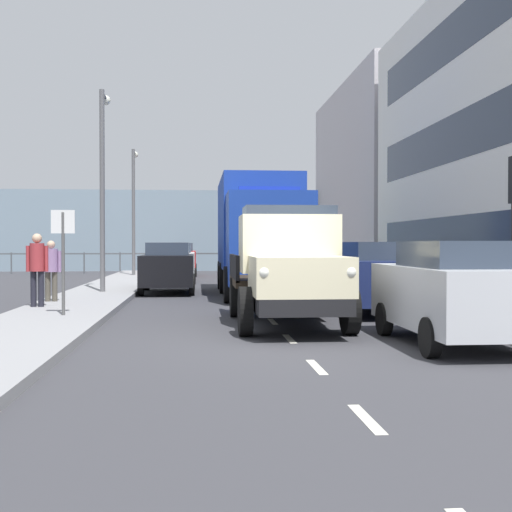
{
  "coord_description": "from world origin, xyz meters",
  "views": [
    {
      "loc": [
        1.6,
        11.36,
        1.68
      ],
      "look_at": [
        -0.18,
        -9.13,
        1.3
      ],
      "focal_mm": 47.06,
      "sensor_mm": 36.0,
      "label": 1
    }
  ],
  "objects_px": {
    "car_white_oppositeside_1": "(174,262)",
    "street_sign": "(63,244)",
    "car_silver_kerbside_near": "(454,291)",
    "car_navy_kerbside_1": "(373,276)",
    "car_grey_kerbside_2": "(330,268)",
    "pedestrian_in_dark_coat": "(51,266)",
    "lamp_post_far": "(134,200)",
    "car_red_oppositeside_2": "(179,259)",
    "pedestrian_strolling": "(37,263)",
    "lamp_post_promenade": "(103,172)",
    "car_black_oppositeside_0": "(168,267)",
    "car_teal_kerbside_3": "(304,263)",
    "lorry_cargo_blue": "(260,232)",
    "truck_vintage_cream": "(288,268)"
  },
  "relations": [
    {
      "from": "car_red_oppositeside_2",
      "to": "car_grey_kerbside_2",
      "type": "bearing_deg",
      "value": 110.13
    },
    {
      "from": "car_navy_kerbside_1",
      "to": "lamp_post_promenade",
      "type": "distance_m",
      "value": 9.98
    },
    {
      "from": "street_sign",
      "to": "lorry_cargo_blue",
      "type": "bearing_deg",
      "value": -124.29
    },
    {
      "from": "truck_vintage_cream",
      "to": "lamp_post_promenade",
      "type": "height_order",
      "value": "lamp_post_promenade"
    },
    {
      "from": "car_silver_kerbside_near",
      "to": "car_navy_kerbside_1",
      "type": "relative_size",
      "value": 0.99
    },
    {
      "from": "car_white_oppositeside_1",
      "to": "street_sign",
      "type": "height_order",
      "value": "street_sign"
    },
    {
      "from": "car_grey_kerbside_2",
      "to": "car_black_oppositeside_0",
      "type": "height_order",
      "value": "same"
    },
    {
      "from": "car_navy_kerbside_1",
      "to": "pedestrian_strolling",
      "type": "xyz_separation_m",
      "value": [
        8.1,
        -0.78,
        0.31
      ]
    },
    {
      "from": "lamp_post_far",
      "to": "car_silver_kerbside_near",
      "type": "bearing_deg",
      "value": 107.98
    },
    {
      "from": "truck_vintage_cream",
      "to": "car_navy_kerbside_1",
      "type": "distance_m",
      "value": 3.41
    },
    {
      "from": "car_white_oppositeside_1",
      "to": "car_teal_kerbside_3",
      "type": "bearing_deg",
      "value": 153.8
    },
    {
      "from": "car_silver_kerbside_near",
      "to": "car_teal_kerbside_3",
      "type": "height_order",
      "value": "same"
    },
    {
      "from": "pedestrian_in_dark_coat",
      "to": "truck_vintage_cream",
      "type": "bearing_deg",
      "value": 140.31
    },
    {
      "from": "lorry_cargo_blue",
      "to": "car_silver_kerbside_near",
      "type": "bearing_deg",
      "value": 101.26
    },
    {
      "from": "car_navy_kerbside_1",
      "to": "pedestrian_strolling",
      "type": "distance_m",
      "value": 8.15
    },
    {
      "from": "car_grey_kerbside_2",
      "to": "street_sign",
      "type": "distance_m",
      "value": 9.67
    },
    {
      "from": "car_navy_kerbside_1",
      "to": "street_sign",
      "type": "bearing_deg",
      "value": 9.73
    },
    {
      "from": "car_white_oppositeside_1",
      "to": "lamp_post_far",
      "type": "xyz_separation_m",
      "value": [
        2.13,
        -4.29,
        2.95
      ]
    },
    {
      "from": "pedestrian_strolling",
      "to": "pedestrian_in_dark_coat",
      "type": "distance_m",
      "value": 1.55
    },
    {
      "from": "lamp_post_promenade",
      "to": "lamp_post_far",
      "type": "height_order",
      "value": "lamp_post_promenade"
    },
    {
      "from": "car_navy_kerbside_1",
      "to": "pedestrian_in_dark_coat",
      "type": "xyz_separation_m",
      "value": [
        8.1,
        -2.32,
        0.2
      ]
    },
    {
      "from": "lamp_post_far",
      "to": "truck_vintage_cream",
      "type": "bearing_deg",
      "value": 103.94
    },
    {
      "from": "car_red_oppositeside_2",
      "to": "pedestrian_strolling",
      "type": "height_order",
      "value": "pedestrian_strolling"
    },
    {
      "from": "lorry_cargo_blue",
      "to": "car_navy_kerbside_1",
      "type": "xyz_separation_m",
      "value": [
        -2.2,
        5.96,
        -1.18
      ]
    },
    {
      "from": "car_grey_kerbside_2",
      "to": "pedestrian_in_dark_coat",
      "type": "height_order",
      "value": "pedestrian_in_dark_coat"
    },
    {
      "from": "pedestrian_in_dark_coat",
      "to": "car_silver_kerbside_near",
      "type": "bearing_deg",
      "value": 137.53
    },
    {
      "from": "car_black_oppositeside_0",
      "to": "pedestrian_strolling",
      "type": "bearing_deg",
      "value": 66.13
    },
    {
      "from": "lamp_post_promenade",
      "to": "lamp_post_far",
      "type": "relative_size",
      "value": 1.05
    },
    {
      "from": "lorry_cargo_blue",
      "to": "car_black_oppositeside_0",
      "type": "relative_size",
      "value": 1.97
    },
    {
      "from": "car_silver_kerbside_near",
      "to": "car_grey_kerbside_2",
      "type": "distance_m",
      "value": 10.4
    },
    {
      "from": "truck_vintage_cream",
      "to": "lorry_cargo_blue",
      "type": "bearing_deg",
      "value": -91.34
    },
    {
      "from": "lorry_cargo_blue",
      "to": "car_grey_kerbside_2",
      "type": "xyz_separation_m",
      "value": [
        -2.2,
        0.65,
        -1.18
      ]
    },
    {
      "from": "lamp_post_promenade",
      "to": "street_sign",
      "type": "distance_m",
      "value": 7.67
    },
    {
      "from": "car_white_oppositeside_1",
      "to": "lamp_post_far",
      "type": "distance_m",
      "value": 5.63
    },
    {
      "from": "lamp_post_far",
      "to": "car_black_oppositeside_0",
      "type": "bearing_deg",
      "value": 101.63
    },
    {
      "from": "car_silver_kerbside_near",
      "to": "pedestrian_in_dark_coat",
      "type": "height_order",
      "value": "pedestrian_in_dark_coat"
    },
    {
      "from": "truck_vintage_cream",
      "to": "street_sign",
      "type": "distance_m",
      "value": 4.87
    },
    {
      "from": "truck_vintage_cream",
      "to": "lamp_post_far",
      "type": "relative_size",
      "value": 0.91
    },
    {
      "from": "car_white_oppositeside_1",
      "to": "car_black_oppositeside_0",
      "type": "bearing_deg",
      "value": 90.0
    },
    {
      "from": "car_white_oppositeside_1",
      "to": "lamp_post_promenade",
      "type": "distance_m",
      "value": 8.11
    },
    {
      "from": "car_teal_kerbside_3",
      "to": "lamp_post_promenade",
      "type": "xyz_separation_m",
      "value": [
        7.26,
        4.64,
        3.1
      ]
    },
    {
      "from": "car_grey_kerbside_2",
      "to": "car_white_oppositeside_1",
      "type": "distance_m",
      "value": 9.57
    },
    {
      "from": "truck_vintage_cream",
      "to": "car_black_oppositeside_0",
      "type": "height_order",
      "value": "truck_vintage_cream"
    },
    {
      "from": "car_grey_kerbside_2",
      "to": "car_black_oppositeside_0",
      "type": "bearing_deg",
      "value": -20.43
    },
    {
      "from": "car_black_oppositeside_0",
      "to": "lamp_post_far",
      "type": "distance_m",
      "value": 10.97
    },
    {
      "from": "pedestrian_in_dark_coat",
      "to": "car_black_oppositeside_0",
      "type": "bearing_deg",
      "value": -120.15
    },
    {
      "from": "car_grey_kerbside_2",
      "to": "car_navy_kerbside_1",
      "type": "bearing_deg",
      "value": 90.0
    },
    {
      "from": "car_white_oppositeside_1",
      "to": "street_sign",
      "type": "distance_m",
      "value": 14.67
    },
    {
      "from": "pedestrian_in_dark_coat",
      "to": "car_navy_kerbside_1",
      "type": "bearing_deg",
      "value": 164.02
    },
    {
      "from": "lorry_cargo_blue",
      "to": "lamp_post_far",
      "type": "distance_m",
      "value": 12.86
    }
  ]
}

